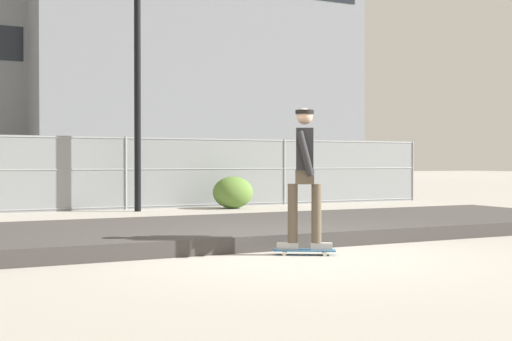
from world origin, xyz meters
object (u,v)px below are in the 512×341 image
at_px(skateboard, 304,251).
at_px(parked_car_mid, 195,173).
at_px(street_lamp, 137,49).
at_px(shrub_left, 233,192).
at_px(skater, 305,169).

height_order(skateboard, parked_car_mid, parked_car_mid).
bearing_deg(parked_car_mid, street_lamp, -125.35).
bearing_deg(shrub_left, skateboard, -106.92).
xyz_separation_m(parked_car_mid, shrub_left, (-0.54, -4.36, -0.42)).
distance_m(street_lamp, parked_car_mid, 6.13).
bearing_deg(street_lamp, parked_car_mid, 54.65).
distance_m(parked_car_mid, shrub_left, 4.41).
bearing_deg(skater, parked_car_mid, 76.41).
bearing_deg(street_lamp, skater, -89.86).
relative_size(parked_car_mid, shrub_left, 4.15).
relative_size(skateboard, parked_car_mid, 0.18).
height_order(street_lamp, parked_car_mid, street_lamp).
relative_size(skater, street_lamp, 0.29).
bearing_deg(parked_car_mid, skater, -103.59).
distance_m(skateboard, shrub_left, 8.54).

